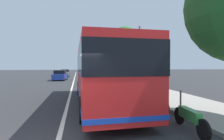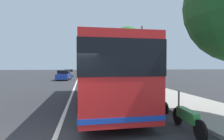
{
  "view_description": "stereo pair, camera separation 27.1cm",
  "coord_description": "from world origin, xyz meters",
  "px_view_note": "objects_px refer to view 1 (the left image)",
  "views": [
    {
      "loc": [
        -4.82,
        -0.55,
        2.14
      ],
      "look_at": [
        4.6,
        -2.41,
        1.94
      ],
      "focal_mm": 28.08,
      "sensor_mm": 36.0,
      "label": 1
    },
    {
      "loc": [
        -4.87,
        -0.82,
        2.14
      ],
      "look_at": [
        4.6,
        -2.41,
        1.94
      ],
      "focal_mm": 28.08,
      "sensor_mm": 36.0,
      "label": 2
    }
  ],
  "objects_px": {
    "motorcycle_by_tree": "(190,117)",
    "car_far_distant": "(86,73)",
    "motorcycle_mid_row": "(156,101)",
    "utility_pole": "(140,57)",
    "coach_bus": "(101,71)",
    "car_oncoming": "(65,73)",
    "car_behind_bus": "(60,75)",
    "roadside_tree_far_block": "(115,53)",
    "roadside_tree_mid_block": "(125,42)"
  },
  "relations": [
    {
      "from": "motorcycle_by_tree",
      "to": "car_behind_bus",
      "type": "bearing_deg",
      "value": 20.89
    },
    {
      "from": "motorcycle_by_tree",
      "to": "car_far_distant",
      "type": "height_order",
      "value": "car_far_distant"
    },
    {
      "from": "coach_bus",
      "to": "car_oncoming",
      "type": "xyz_separation_m",
      "value": [
        28.73,
        4.04,
        -1.18
      ]
    },
    {
      "from": "utility_pole",
      "to": "motorcycle_by_tree",
      "type": "bearing_deg",
      "value": 167.88
    },
    {
      "from": "motorcycle_by_tree",
      "to": "roadside_tree_mid_block",
      "type": "xyz_separation_m",
      "value": [
        14.93,
        -1.91,
        4.53
      ]
    },
    {
      "from": "roadside_tree_far_block",
      "to": "motorcycle_mid_row",
      "type": "bearing_deg",
      "value": 172.75
    },
    {
      "from": "car_oncoming",
      "to": "motorcycle_mid_row",
      "type": "bearing_deg",
      "value": 9.45
    },
    {
      "from": "motorcycle_mid_row",
      "to": "roadside_tree_mid_block",
      "type": "distance_m",
      "value": 13.09
    },
    {
      "from": "motorcycle_mid_row",
      "to": "roadside_tree_far_block",
      "type": "relative_size",
      "value": 0.32
    },
    {
      "from": "coach_bus",
      "to": "car_oncoming",
      "type": "height_order",
      "value": "coach_bus"
    },
    {
      "from": "motorcycle_mid_row",
      "to": "car_far_distant",
      "type": "relative_size",
      "value": 0.48
    },
    {
      "from": "coach_bus",
      "to": "motorcycle_by_tree",
      "type": "height_order",
      "value": "coach_bus"
    },
    {
      "from": "motorcycle_mid_row",
      "to": "car_behind_bus",
      "type": "height_order",
      "value": "car_behind_bus"
    },
    {
      "from": "utility_pole",
      "to": "car_behind_bus",
      "type": "bearing_deg",
      "value": 36.78
    },
    {
      "from": "car_behind_bus",
      "to": "roadside_tree_mid_block",
      "type": "distance_m",
      "value": 12.38
    },
    {
      "from": "car_far_distant",
      "to": "roadside_tree_far_block",
      "type": "relative_size",
      "value": 0.66
    },
    {
      "from": "roadside_tree_mid_block",
      "to": "utility_pole",
      "type": "distance_m",
      "value": 3.97
    },
    {
      "from": "car_far_distant",
      "to": "utility_pole",
      "type": "bearing_deg",
      "value": -168.32
    },
    {
      "from": "motorcycle_mid_row",
      "to": "roadside_tree_far_block",
      "type": "height_order",
      "value": "roadside_tree_far_block"
    },
    {
      "from": "coach_bus",
      "to": "car_far_distant",
      "type": "relative_size",
      "value": 2.51
    },
    {
      "from": "motorcycle_by_tree",
      "to": "car_far_distant",
      "type": "xyz_separation_m",
      "value": [
        33.26,
        1.76,
        0.25
      ]
    },
    {
      "from": "motorcycle_by_tree",
      "to": "roadside_tree_far_block",
      "type": "bearing_deg",
      "value": -0.98
    },
    {
      "from": "motorcycle_by_tree",
      "to": "utility_pole",
      "type": "distance_m",
      "value": 12.06
    },
    {
      "from": "motorcycle_by_tree",
      "to": "roadside_tree_mid_block",
      "type": "bearing_deg",
      "value": -1.51
    },
    {
      "from": "car_oncoming",
      "to": "car_far_distant",
      "type": "distance_m",
      "value": 4.56
    },
    {
      "from": "car_oncoming",
      "to": "utility_pole",
      "type": "distance_m",
      "value": 23.95
    },
    {
      "from": "coach_bus",
      "to": "car_oncoming",
      "type": "relative_size",
      "value": 2.51
    },
    {
      "from": "roadside_tree_mid_block",
      "to": "utility_pole",
      "type": "height_order",
      "value": "roadside_tree_mid_block"
    },
    {
      "from": "car_behind_bus",
      "to": "roadside_tree_mid_block",
      "type": "xyz_separation_m",
      "value": [
        -8.26,
        -8.17,
        4.28
      ]
    },
    {
      "from": "car_far_distant",
      "to": "roadside_tree_far_block",
      "type": "height_order",
      "value": "roadside_tree_far_block"
    },
    {
      "from": "roadside_tree_mid_block",
      "to": "car_oncoming",
      "type": "bearing_deg",
      "value": 23.66
    },
    {
      "from": "car_behind_bus",
      "to": "utility_pole",
      "type": "height_order",
      "value": "utility_pole"
    },
    {
      "from": "motorcycle_by_tree",
      "to": "roadside_tree_far_block",
      "type": "height_order",
      "value": "roadside_tree_far_block"
    },
    {
      "from": "roadside_tree_mid_block",
      "to": "roadside_tree_far_block",
      "type": "xyz_separation_m",
      "value": [
        11.24,
        -1.19,
        -0.4
      ]
    },
    {
      "from": "car_oncoming",
      "to": "roadside_tree_mid_block",
      "type": "xyz_separation_m",
      "value": [
        -18.73,
        -8.21,
        4.29
      ]
    },
    {
      "from": "coach_bus",
      "to": "roadside_tree_mid_block",
      "type": "distance_m",
      "value": 11.27
    },
    {
      "from": "car_oncoming",
      "to": "roadside_tree_far_block",
      "type": "bearing_deg",
      "value": 49.13
    },
    {
      "from": "coach_bus",
      "to": "utility_pole",
      "type": "height_order",
      "value": "utility_pole"
    },
    {
      "from": "coach_bus",
      "to": "motorcycle_by_tree",
      "type": "xyz_separation_m",
      "value": [
        -4.93,
        -2.26,
        -1.42
      ]
    },
    {
      "from": "motorcycle_mid_row",
      "to": "utility_pole",
      "type": "relative_size",
      "value": 0.33
    },
    {
      "from": "roadside_tree_far_block",
      "to": "car_far_distant",
      "type": "bearing_deg",
      "value": 34.44
    },
    {
      "from": "car_far_distant",
      "to": "roadside_tree_mid_block",
      "type": "relative_size",
      "value": 0.62
    },
    {
      "from": "car_oncoming",
      "to": "motorcycle_by_tree",
      "type": "bearing_deg",
      "value": 8.29
    },
    {
      "from": "car_behind_bus",
      "to": "car_far_distant",
      "type": "xyz_separation_m",
      "value": [
        10.07,
        -4.5,
        -0.01
      ]
    },
    {
      "from": "motorcycle_by_tree",
      "to": "car_oncoming",
      "type": "distance_m",
      "value": 34.25
    },
    {
      "from": "motorcycle_by_tree",
      "to": "car_oncoming",
      "type": "xyz_separation_m",
      "value": [
        33.67,
        6.3,
        0.24
      ]
    },
    {
      "from": "roadside_tree_far_block",
      "to": "utility_pole",
      "type": "distance_m",
      "value": 14.75
    },
    {
      "from": "car_behind_bus",
      "to": "coach_bus",
      "type": "bearing_deg",
      "value": 16.77
    },
    {
      "from": "car_oncoming",
      "to": "roadside_tree_mid_block",
      "type": "relative_size",
      "value": 0.62
    },
    {
      "from": "coach_bus",
      "to": "roadside_tree_far_block",
      "type": "xyz_separation_m",
      "value": [
        21.24,
        -5.36,
        2.71
      ]
    }
  ]
}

